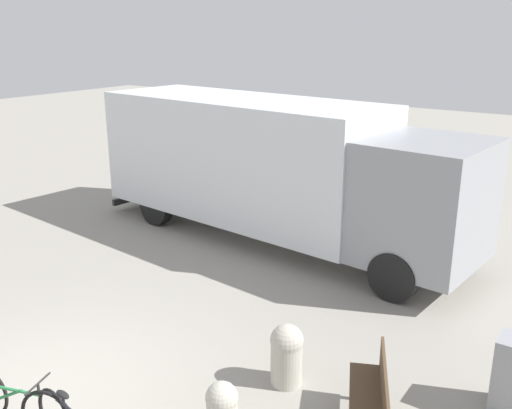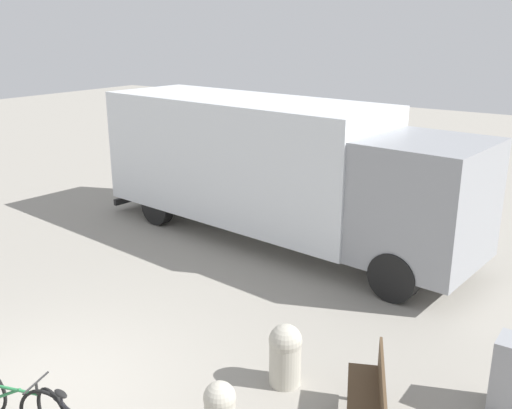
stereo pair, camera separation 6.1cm
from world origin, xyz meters
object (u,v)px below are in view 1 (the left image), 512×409
(bollard_near_bench, at_px, (222,407))
(bicycle_middle, at_px, (9,408))
(delivery_truck, at_px, (272,165))
(bollard_far_bench, at_px, (287,353))

(bollard_near_bench, bearing_deg, bicycle_middle, -144.78)
(bicycle_middle, relative_size, bollard_near_bench, 2.43)
(bicycle_middle, bearing_deg, delivery_truck, 80.30)
(bicycle_middle, xyz_separation_m, bollard_far_bench, (2.12, 2.72, 0.09))
(delivery_truck, xyz_separation_m, bicycle_middle, (1.07, -7.26, -1.34))
(delivery_truck, bearing_deg, bollard_near_bench, -56.58)
(delivery_truck, distance_m, bollard_far_bench, 5.69)
(bicycle_middle, distance_m, bollard_near_bench, 2.48)
(bicycle_middle, height_order, bollard_far_bench, bollard_far_bench)
(bicycle_middle, xyz_separation_m, bollard_near_bench, (2.02, 1.43, -0.02))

